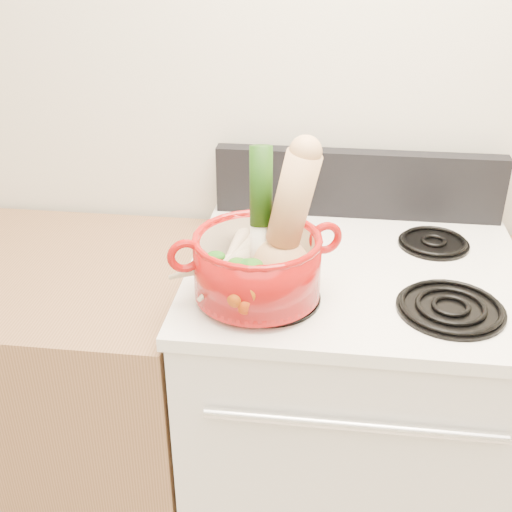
# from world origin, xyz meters

# --- Properties ---
(wall_back) EXTENTS (3.50, 0.02, 2.60)m
(wall_back) POSITION_xyz_m (0.00, 1.75, 1.30)
(wall_back) COLOR silver
(wall_back) RESTS_ON floor
(stove_body) EXTENTS (0.76, 0.65, 0.92)m
(stove_body) POSITION_xyz_m (0.00, 1.40, 0.46)
(stove_body) COLOR silver
(stove_body) RESTS_ON floor
(cooktop) EXTENTS (0.78, 0.67, 0.03)m
(cooktop) POSITION_xyz_m (0.00, 1.40, 0.93)
(cooktop) COLOR white
(cooktop) RESTS_ON stove_body
(control_backsplash) EXTENTS (0.76, 0.05, 0.18)m
(control_backsplash) POSITION_xyz_m (0.00, 1.70, 1.04)
(control_backsplash) COLOR black
(control_backsplash) RESTS_ON cooktop
(oven_handle) EXTENTS (0.60, 0.02, 0.02)m
(oven_handle) POSITION_xyz_m (0.00, 1.06, 0.78)
(oven_handle) COLOR silver
(oven_handle) RESTS_ON stove_body
(burner_front_left) EXTENTS (0.22, 0.22, 0.02)m
(burner_front_left) POSITION_xyz_m (-0.19, 1.24, 0.96)
(burner_front_left) COLOR black
(burner_front_left) RESTS_ON cooktop
(burner_front_right) EXTENTS (0.22, 0.22, 0.02)m
(burner_front_right) POSITION_xyz_m (0.19, 1.24, 0.96)
(burner_front_right) COLOR black
(burner_front_right) RESTS_ON cooktop
(burner_back_left) EXTENTS (0.17, 0.17, 0.02)m
(burner_back_left) POSITION_xyz_m (-0.19, 1.54, 0.96)
(burner_back_left) COLOR black
(burner_back_left) RESTS_ON cooktop
(burner_back_right) EXTENTS (0.17, 0.17, 0.02)m
(burner_back_right) POSITION_xyz_m (0.19, 1.54, 0.96)
(burner_back_right) COLOR black
(burner_back_right) RESTS_ON cooktop
(dutch_oven) EXTENTS (0.35, 0.35, 0.13)m
(dutch_oven) POSITION_xyz_m (-0.21, 1.23, 1.03)
(dutch_oven) COLOR #990B0A
(dutch_oven) RESTS_ON burner_front_left
(pot_handle_left) EXTENTS (0.07, 0.04, 0.07)m
(pot_handle_left) POSITION_xyz_m (-0.35, 1.18, 1.08)
(pot_handle_left) COLOR #990B0A
(pot_handle_left) RESTS_ON dutch_oven
(pot_handle_right) EXTENTS (0.07, 0.04, 0.07)m
(pot_handle_right) POSITION_xyz_m (-0.08, 1.29, 1.08)
(pot_handle_right) COLOR #990B0A
(pot_handle_right) RESTS_ON dutch_oven
(squash) EXTENTS (0.21, 0.16, 0.31)m
(squash) POSITION_xyz_m (-0.16, 1.22, 1.14)
(squash) COLOR tan
(squash) RESTS_ON dutch_oven
(leek) EXTENTS (0.06, 0.09, 0.30)m
(leek) POSITION_xyz_m (-0.21, 1.25, 1.14)
(leek) COLOR white
(leek) RESTS_ON dutch_oven
(ginger) EXTENTS (0.10, 0.08, 0.05)m
(ginger) POSITION_xyz_m (-0.17, 1.33, 1.02)
(ginger) COLOR #D9BC85
(ginger) RESTS_ON dutch_oven
(parsnip_0) EXTENTS (0.16, 0.24, 0.07)m
(parsnip_0) POSITION_xyz_m (-0.26, 1.24, 1.02)
(parsnip_0) COLOR beige
(parsnip_0) RESTS_ON dutch_oven
(parsnip_1) EXTENTS (0.12, 0.20, 0.06)m
(parsnip_1) POSITION_xyz_m (-0.26, 1.26, 1.03)
(parsnip_1) COLOR beige
(parsnip_1) RESTS_ON dutch_oven
(parsnip_2) EXTENTS (0.07, 0.19, 0.06)m
(parsnip_2) POSITION_xyz_m (-0.23, 1.27, 1.03)
(parsnip_2) COLOR beige
(parsnip_2) RESTS_ON dutch_oven
(parsnip_3) EXTENTS (0.20, 0.12, 0.06)m
(parsnip_3) POSITION_xyz_m (-0.30, 1.23, 1.03)
(parsnip_3) COLOR beige
(parsnip_3) RESTS_ON dutch_oven
(parsnip_4) EXTENTS (0.08, 0.21, 0.06)m
(parsnip_4) POSITION_xyz_m (-0.27, 1.29, 1.04)
(parsnip_4) COLOR beige
(parsnip_4) RESTS_ON dutch_oven
(parsnip_5) EXTENTS (0.14, 0.21, 0.06)m
(parsnip_5) POSITION_xyz_m (-0.25, 1.25, 1.05)
(parsnip_5) COLOR beige
(parsnip_5) RESTS_ON dutch_oven
(carrot_0) EXTENTS (0.07, 0.15, 0.04)m
(carrot_0) POSITION_xyz_m (-0.24, 1.17, 1.01)
(carrot_0) COLOR #BF4509
(carrot_0) RESTS_ON dutch_oven
(carrot_1) EXTENTS (0.10, 0.13, 0.04)m
(carrot_1) POSITION_xyz_m (-0.25, 1.20, 1.02)
(carrot_1) COLOR #BF3909
(carrot_1) RESTS_ON dutch_oven
(carrot_2) EXTENTS (0.07, 0.18, 0.05)m
(carrot_2) POSITION_xyz_m (-0.19, 1.20, 1.03)
(carrot_2) COLOR #C33709
(carrot_2) RESTS_ON dutch_oven
(carrot_3) EXTENTS (0.07, 0.13, 0.04)m
(carrot_3) POSITION_xyz_m (-0.22, 1.16, 1.03)
(carrot_3) COLOR #BF3E09
(carrot_3) RESTS_ON dutch_oven
(carrot_4) EXTENTS (0.05, 0.16, 0.04)m
(carrot_4) POSITION_xyz_m (-0.21, 1.18, 1.04)
(carrot_4) COLOR orange
(carrot_4) RESTS_ON dutch_oven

